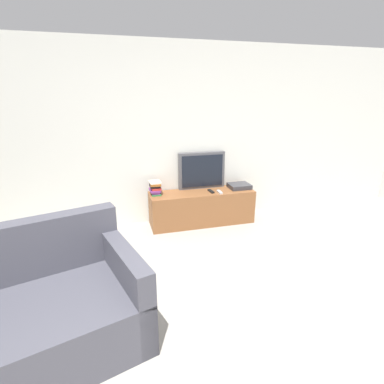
{
  "coord_description": "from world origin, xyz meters",
  "views": [
    {
      "loc": [
        -0.42,
        -1.3,
        1.9
      ],
      "look_at": [
        0.55,
        2.2,
        0.7
      ],
      "focal_mm": 28.0,
      "sensor_mm": 36.0,
      "label": 1
    }
  ],
  "objects_px": {
    "book_stack": "(155,188)",
    "set_top_box": "(239,186)",
    "tv_stand": "(202,207)",
    "remote_secondary": "(220,192)",
    "television": "(202,170)",
    "remote_on_stand": "(211,191)",
    "couch": "(6,326)"
  },
  "relations": [
    {
      "from": "television",
      "to": "tv_stand",
      "type": "bearing_deg",
      "value": -104.99
    },
    {
      "from": "remote_on_stand",
      "to": "remote_secondary",
      "type": "bearing_deg",
      "value": -29.49
    },
    {
      "from": "book_stack",
      "to": "set_top_box",
      "type": "height_order",
      "value": "book_stack"
    },
    {
      "from": "tv_stand",
      "to": "television",
      "type": "xyz_separation_m",
      "value": [
        0.05,
        0.18,
        0.53
      ]
    },
    {
      "from": "television",
      "to": "couch",
      "type": "height_order",
      "value": "television"
    },
    {
      "from": "book_stack",
      "to": "remote_on_stand",
      "type": "height_order",
      "value": "book_stack"
    },
    {
      "from": "remote_secondary",
      "to": "television",
      "type": "bearing_deg",
      "value": 122.31
    },
    {
      "from": "tv_stand",
      "to": "television",
      "type": "height_order",
      "value": "television"
    },
    {
      "from": "tv_stand",
      "to": "set_top_box",
      "type": "xyz_separation_m",
      "value": [
        0.61,
        0.02,
        0.29
      ]
    },
    {
      "from": "tv_stand",
      "to": "book_stack",
      "type": "relative_size",
      "value": 6.8
    },
    {
      "from": "book_stack",
      "to": "set_top_box",
      "type": "bearing_deg",
      "value": -2.26
    },
    {
      "from": "remote_secondary",
      "to": "set_top_box",
      "type": "distance_m",
      "value": 0.4
    },
    {
      "from": "book_stack",
      "to": "set_top_box",
      "type": "distance_m",
      "value": 1.3
    },
    {
      "from": "tv_stand",
      "to": "set_top_box",
      "type": "height_order",
      "value": "set_top_box"
    },
    {
      "from": "television",
      "to": "book_stack",
      "type": "bearing_deg",
      "value": -171.27
    },
    {
      "from": "book_stack",
      "to": "remote_secondary",
      "type": "height_order",
      "value": "book_stack"
    },
    {
      "from": "tv_stand",
      "to": "couch",
      "type": "distance_m",
      "value": 2.92
    },
    {
      "from": "book_stack",
      "to": "remote_secondary",
      "type": "bearing_deg",
      "value": -11.38
    },
    {
      "from": "television",
      "to": "couch",
      "type": "xyz_separation_m",
      "value": [
        -2.15,
        -2.21,
        -0.48
      ]
    },
    {
      "from": "couch",
      "to": "book_stack",
      "type": "relative_size",
      "value": 9.11
    },
    {
      "from": "couch",
      "to": "set_top_box",
      "type": "bearing_deg",
      "value": 20.57
    },
    {
      "from": "tv_stand",
      "to": "remote_secondary",
      "type": "xyz_separation_m",
      "value": [
        0.24,
        -0.12,
        0.26
      ]
    },
    {
      "from": "remote_secondary",
      "to": "set_top_box",
      "type": "xyz_separation_m",
      "value": [
        0.37,
        0.13,
        0.02
      ]
    },
    {
      "from": "television",
      "to": "set_top_box",
      "type": "bearing_deg",
      "value": -16.27
    },
    {
      "from": "couch",
      "to": "book_stack",
      "type": "distance_m",
      "value": 2.55
    },
    {
      "from": "remote_on_stand",
      "to": "couch",
      "type": "bearing_deg",
      "value": -138.49
    },
    {
      "from": "book_stack",
      "to": "remote_on_stand",
      "type": "xyz_separation_m",
      "value": [
        0.81,
        -0.12,
        -0.09
      ]
    },
    {
      "from": "tv_stand",
      "to": "remote_secondary",
      "type": "height_order",
      "value": "remote_secondary"
    },
    {
      "from": "television",
      "to": "remote_secondary",
      "type": "bearing_deg",
      "value": -57.69
    },
    {
      "from": "book_stack",
      "to": "remote_secondary",
      "type": "xyz_separation_m",
      "value": [
        0.92,
        -0.19,
        -0.09
      ]
    },
    {
      "from": "television",
      "to": "remote_secondary",
      "type": "xyz_separation_m",
      "value": [
        0.19,
        -0.3,
        -0.27
      ]
    },
    {
      "from": "tv_stand",
      "to": "remote_secondary",
      "type": "bearing_deg",
      "value": -26.68
    }
  ]
}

